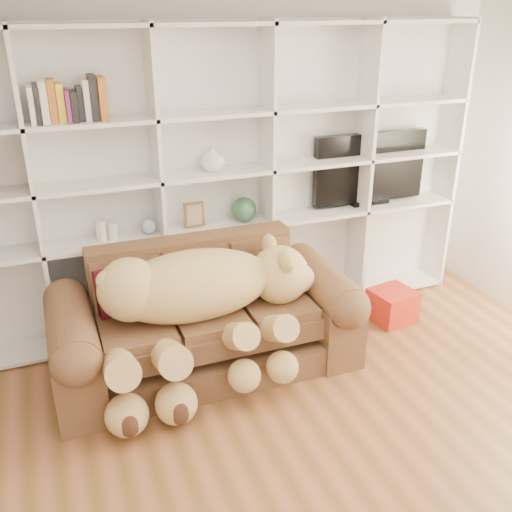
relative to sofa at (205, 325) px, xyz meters
name	(u,v)px	position (x,y,z in m)	size (l,w,h in m)	color
wall_back	(206,160)	(0.29, 0.82, 1.01)	(5.00, 0.02, 2.70)	silver
bookshelf	(182,173)	(0.05, 0.68, 0.96)	(4.43, 0.35, 2.40)	white
sofa	(205,325)	(0.00, 0.00, 0.00)	(2.17, 0.94, 0.91)	brown
teddy_bear	(199,303)	(-0.09, -0.18, 0.29)	(1.65, 0.90, 0.96)	tan
throw_pillow	(123,291)	(-0.55, 0.15, 0.30)	(0.37, 0.12, 0.37)	#4F0D10
gift_box	(392,305)	(1.68, 0.07, -0.21)	(0.34, 0.32, 0.27)	red
tv	(369,169)	(1.72, 0.67, 0.83)	(1.06, 0.18, 0.63)	black
picture_frame	(194,215)	(0.12, 0.62, 0.63)	(0.16, 0.03, 0.20)	brown
green_vase	(244,209)	(0.54, 0.62, 0.62)	(0.20, 0.20, 0.20)	#2F5B3C
figurine_tall	(101,231)	(-0.60, 0.62, 0.60)	(0.08, 0.08, 0.15)	silver
figurine_short	(113,231)	(-0.52, 0.62, 0.59)	(0.07, 0.07, 0.13)	silver
snow_globe	(149,226)	(-0.25, 0.62, 0.58)	(0.11, 0.11, 0.11)	silver
shelf_vase	(213,159)	(0.28, 0.62, 1.07)	(0.18, 0.18, 0.19)	silver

